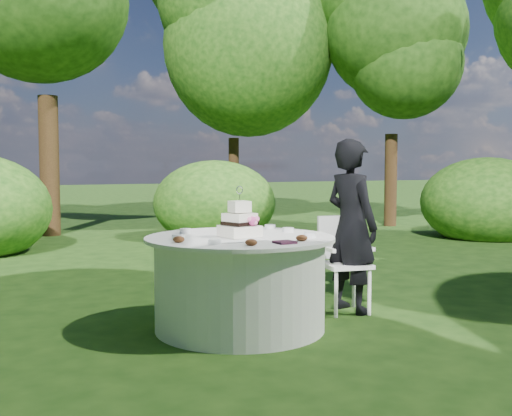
% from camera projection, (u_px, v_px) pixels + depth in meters
% --- Properties ---
extents(ground, '(80.00, 80.00, 0.00)m').
position_uv_depth(ground, '(240.00, 328.00, 4.98)').
color(ground, '#17340E').
rests_on(ground, ground).
extents(napkins, '(0.14, 0.14, 0.02)m').
position_uv_depth(napkins, '(285.00, 242.00, 4.48)').
color(napkins, '#461E33').
rests_on(napkins, table).
extents(feather_plume, '(0.48, 0.07, 0.01)m').
position_uv_depth(feather_plume, '(242.00, 241.00, 4.55)').
color(feather_plume, white).
rests_on(feather_plume, table).
extents(guest, '(0.46, 0.63, 1.60)m').
position_uv_depth(guest, '(351.00, 226.00, 5.52)').
color(guest, black).
rests_on(guest, ground).
extents(table, '(1.56, 1.56, 0.77)m').
position_uv_depth(table, '(240.00, 282.00, 4.95)').
color(table, silver).
rests_on(table, ground).
extents(cake, '(0.30, 0.30, 0.41)m').
position_uv_depth(cake, '(240.00, 223.00, 4.87)').
color(cake, silver).
rests_on(cake, table).
extents(chair, '(0.48, 0.47, 0.88)m').
position_uv_depth(chair, '(342.00, 256.00, 5.57)').
color(chair, white).
rests_on(chair, ground).
extents(votives, '(1.14, 0.91, 0.04)m').
position_uv_depth(votives, '(242.00, 233.00, 4.98)').
color(votives, white).
rests_on(votives, table).
extents(petal_cups, '(0.96, 0.50, 0.05)m').
position_uv_depth(petal_cups, '(244.00, 240.00, 4.49)').
color(petal_cups, '#562D16').
rests_on(petal_cups, table).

